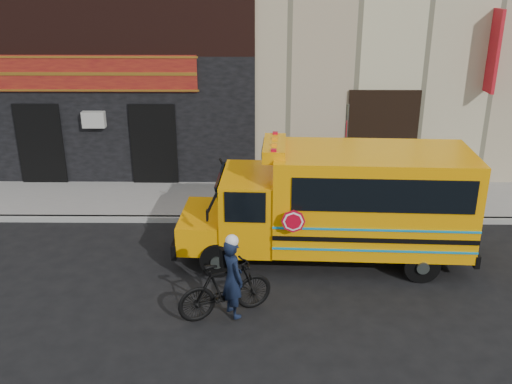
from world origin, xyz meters
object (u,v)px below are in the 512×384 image
at_px(school_bus, 341,201).
at_px(cyclist, 233,280).
at_px(sign_pole, 345,160).
at_px(bicycle, 225,289).

distance_m(school_bus, cyclist, 3.56).
height_order(sign_pole, bicycle, sign_pole).
distance_m(sign_pole, cyclist, 5.51).
height_order(school_bus, bicycle, school_bus).
bearing_deg(bicycle, sign_pole, -56.80).
bearing_deg(bicycle, school_bus, -70.80).
height_order(school_bus, cyclist, school_bus).
bearing_deg(sign_pole, school_bus, -99.31).
relative_size(school_bus, cyclist, 4.20).
distance_m(sign_pole, bicycle, 5.58).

